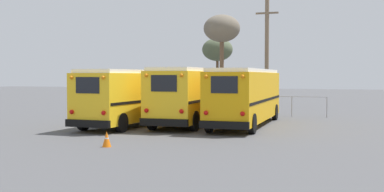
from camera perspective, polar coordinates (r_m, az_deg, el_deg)
ground_plane at (r=27.58m, az=-0.40°, el=-3.52°), size 160.00×160.00×0.00m
school_bus_0 at (r=28.51m, az=-6.36°, el=0.15°), size 2.74×10.94×3.18m
school_bus_1 at (r=28.09m, az=0.07°, el=0.26°), size 2.84×9.59×3.29m
school_bus_2 at (r=27.68m, az=6.44°, el=0.14°), size 2.75×10.69×3.23m
utility_pole at (r=38.77m, az=8.86°, el=4.92°), size 1.80×0.33×8.88m
bare_tree_0 at (r=40.73m, az=3.55°, el=7.82°), size 3.06×3.06×7.97m
bare_tree_1 at (r=46.88m, az=3.03°, el=5.47°), size 2.97×2.97×6.51m
fence_line at (r=35.20m, az=4.11°, el=-0.65°), size 14.24×0.06×1.42m
traffic_cone at (r=19.60m, az=-10.08°, el=-5.05°), size 0.36×0.36×0.63m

